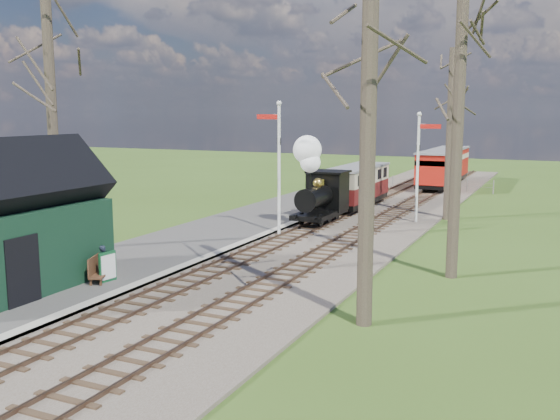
{
  "coord_description": "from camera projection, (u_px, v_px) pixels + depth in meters",
  "views": [
    {
      "loc": [
        11.27,
        -9.7,
        5.73
      ],
      "look_at": [
        0.28,
        14.0,
        1.6
      ],
      "focal_mm": 40.0,
      "sensor_mm": 36.0,
      "label": 1
    }
  ],
  "objects": [
    {
      "name": "bench",
      "position": [
        99.0,
        268.0,
        20.6
      ],
      "size": [
        0.98,
        1.55,
        0.86
      ],
      "color": "#4E2E1B",
      "rests_on": "platform"
    },
    {
      "name": "track_far",
      "position": [
        384.0,
        219.0,
        32.89
      ],
      "size": [
        1.6,
        60.0,
        0.15
      ],
      "color": "brown",
      "rests_on": "ground"
    },
    {
      "name": "ballast_bed",
      "position": [
        360.0,
        219.0,
        33.43
      ],
      "size": [
        8.0,
        60.0,
        0.1
      ],
      "primitive_type": "cube",
      "color": "brown",
      "rests_on": "ground"
    },
    {
      "name": "fence_line",
      "position": [
        405.0,
        182.0,
        46.32
      ],
      "size": [
        12.6,
        0.08,
        1.0
      ],
      "color": "slate",
      "rests_on": "ground"
    },
    {
      "name": "semaphore_far",
      "position": [
        419.0,
        159.0,
        31.64
      ],
      "size": [
        1.22,
        0.24,
        5.72
      ],
      "color": "silver",
      "rests_on": "ground"
    },
    {
      "name": "sign_board",
      "position": [
        108.0,
        267.0,
        20.43
      ],
      "size": [
        0.19,
        0.68,
        0.99
      ],
      "color": "#0F4623",
      "rests_on": "platform"
    },
    {
      "name": "person",
      "position": [
        104.0,
        263.0,
        20.52
      ],
      "size": [
        0.35,
        0.47,
        1.19
      ],
      "primitive_type": "imported",
      "rotation": [
        0.0,
        0.0,
        1.73
      ],
      "color": "#1A202F",
      "rests_on": "platform"
    },
    {
      "name": "ground",
      "position": [
        12.0,
        365.0,
        14.27
      ],
      "size": [
        140.0,
        140.0,
        0.0
      ],
      "primitive_type": "plane",
      "color": "#38561B",
      "rests_on": "ground"
    },
    {
      "name": "platform",
      "position": [
        205.0,
        237.0,
        28.25
      ],
      "size": [
        5.0,
        44.0,
        0.2
      ],
      "primitive_type": "cube",
      "color": "#474442",
      "rests_on": "ground"
    },
    {
      "name": "bare_trees",
      "position": [
        261.0,
        127.0,
        21.95
      ],
      "size": [
        15.51,
        22.39,
        12.0
      ],
      "color": "#382D23",
      "rests_on": "ground"
    },
    {
      "name": "coping_strip",
      "position": [
        249.0,
        241.0,
        27.29
      ],
      "size": [
        0.4,
        44.0,
        0.21
      ],
      "primitive_type": "cube",
      "color": "#B2AD9E",
      "rests_on": "ground"
    },
    {
      "name": "coach",
      "position": [
        357.0,
        184.0,
        36.78
      ],
      "size": [
        2.06,
        7.07,
        2.17
      ],
      "color": "black",
      "rests_on": "ground"
    },
    {
      "name": "semaphore_near",
      "position": [
        278.0,
        158.0,
        28.36
      ],
      "size": [
        1.22,
        0.24,
        6.22
      ],
      "color": "silver",
      "rests_on": "ground"
    },
    {
      "name": "red_carriage_b",
      "position": [
        450.0,
        164.0,
        50.2
      ],
      "size": [
        2.21,
        5.47,
        2.33
      ],
      "color": "black",
      "rests_on": "ground"
    },
    {
      "name": "track_near",
      "position": [
        337.0,
        216.0,
        33.97
      ],
      "size": [
        1.6,
        60.0,
        0.15
      ],
      "color": "brown",
      "rests_on": "ground"
    },
    {
      "name": "red_carriage_a",
      "position": [
        437.0,
        169.0,
        45.27
      ],
      "size": [
        2.21,
        5.47,
        2.33
      ],
      "color": "black",
      "rests_on": "ground"
    },
    {
      "name": "locomotive",
      "position": [
        319.0,
        186.0,
        31.27
      ],
      "size": [
        1.77,
        4.13,
        4.42
      ],
      "color": "black",
      "rests_on": "ground"
    },
    {
      "name": "station_shed",
      "position": [
        10.0,
        225.0,
        19.28
      ],
      "size": [
        3.25,
        6.3,
        4.78
      ],
      "color": "black",
      "rests_on": "platform"
    },
    {
      "name": "distant_hills",
      "position": [
        467.0,
        299.0,
        73.9
      ],
      "size": [
        114.4,
        48.0,
        22.02
      ],
      "color": "#385B23",
      "rests_on": "ground"
    }
  ]
}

